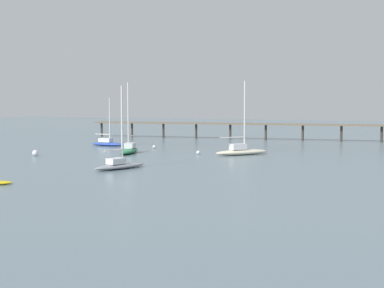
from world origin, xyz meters
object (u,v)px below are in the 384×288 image
(pier, at_px, (340,122))
(sailboat_gray, at_px, (119,164))
(sailboat_blue, at_px, (108,143))
(sailboat_green, at_px, (129,149))
(mooring_buoy_far, at_px, (198,153))
(sailboat_cream, at_px, (241,150))
(mooring_buoy_outer, at_px, (154,147))
(mooring_buoy_near, at_px, (35,153))

(pier, distance_m, sailboat_gray, 61.89)
(sailboat_blue, distance_m, sailboat_green, 16.09)
(mooring_buoy_far, bearing_deg, sailboat_blue, 159.14)
(sailboat_cream, height_order, mooring_buoy_outer, sailboat_cream)
(mooring_buoy_near, bearing_deg, mooring_buoy_far, 30.91)
(pier, relative_size, mooring_buoy_far, 133.06)
(sailboat_cream, xyz_separation_m, sailboat_blue, (-28.22, 6.19, -0.11))
(sailboat_green, height_order, mooring_buoy_near, sailboat_green)
(sailboat_gray, bearing_deg, sailboat_cream, 73.77)
(mooring_buoy_near, bearing_deg, sailboat_blue, 93.75)
(sailboat_cream, distance_m, mooring_buoy_near, 30.59)
(sailboat_green, bearing_deg, sailboat_cream, 16.65)
(sailboat_gray, bearing_deg, sailboat_green, 118.78)
(mooring_buoy_outer, bearing_deg, sailboat_blue, 174.18)
(sailboat_green, xyz_separation_m, mooring_buoy_outer, (-1.29, 10.12, -0.45))
(sailboat_cream, bearing_deg, mooring_buoy_near, -151.39)
(pier, relative_size, sailboat_blue, 9.14)
(sailboat_blue, bearing_deg, sailboat_cream, -12.38)
(mooring_buoy_outer, bearing_deg, mooring_buoy_far, -31.97)
(sailboat_cream, distance_m, sailboat_green, 17.37)
(mooring_buoy_far, bearing_deg, mooring_buoy_near, -149.09)
(sailboat_green, relative_size, mooring_buoy_far, 18.29)
(sailboat_cream, xyz_separation_m, mooring_buoy_outer, (-17.93, 5.14, -0.46))
(sailboat_cream, distance_m, sailboat_gray, 24.00)
(mooring_buoy_far, distance_m, mooring_buoy_outer, 13.93)
(mooring_buoy_near, bearing_deg, sailboat_green, 43.44)
(sailboat_green, bearing_deg, sailboat_blue, 136.04)
(mooring_buoy_near, height_order, mooring_buoy_far, mooring_buoy_near)
(sailboat_cream, height_order, sailboat_green, sailboat_cream)
(sailboat_blue, distance_m, mooring_buoy_near, 20.89)
(sailboat_blue, relative_size, mooring_buoy_far, 14.56)
(pier, relative_size, sailboat_green, 7.28)
(sailboat_gray, xyz_separation_m, mooring_buoy_outer, (-11.22, 28.19, -0.34))
(pier, bearing_deg, mooring_buoy_near, -123.61)
(pier, relative_size, sailboat_cream, 7.18)
(sailboat_gray, distance_m, mooring_buoy_near, 21.82)
(sailboat_cream, height_order, sailboat_blue, sailboat_cream)
(sailboat_gray, height_order, mooring_buoy_near, sailboat_gray)
(mooring_buoy_near, height_order, mooring_buoy_outer, mooring_buoy_near)
(pier, height_order, sailboat_cream, sailboat_cream)
(sailboat_cream, xyz_separation_m, mooring_buoy_near, (-26.85, -14.65, -0.28))
(pier, relative_size, mooring_buoy_near, 89.67)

